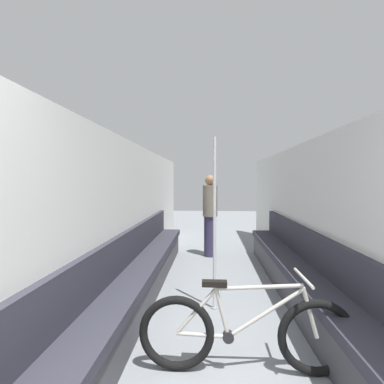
{
  "coord_description": "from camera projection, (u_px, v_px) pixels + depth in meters",
  "views": [
    {
      "loc": [
        -0.11,
        -0.5,
        1.54
      ],
      "look_at": [
        -0.37,
        3.62,
        1.39
      ],
      "focal_mm": 28.0,
      "sensor_mm": 36.0,
      "label": 1
    }
  ],
  "objects": [
    {
      "name": "bicycle",
      "position": [
        245.0,
        333.0,
        2.39
      ],
      "size": [
        1.73,
        0.46,
        0.8
      ],
      "rotation": [
        0.0,
        0.0,
        -0.11
      ],
      "color": "black",
      "rests_on": "ground"
    },
    {
      "name": "grab_pole_near",
      "position": [
        214.0,
        226.0,
        3.59
      ],
      "size": [
        0.08,
        0.08,
        2.07
      ],
      "color": "gray",
      "rests_on": "ground"
    },
    {
      "name": "wall_right",
      "position": [
        320.0,
        221.0,
        3.74
      ],
      "size": [
        0.1,
        9.83,
        2.09
      ],
      "primitive_type": "cube",
      "color": "silver",
      "rests_on": "ground"
    },
    {
      "name": "bench_seat_row_left",
      "position": [
        140.0,
        277.0,
        3.84
      ],
      "size": [
        0.42,
        5.41,
        0.91
      ],
      "color": "#3D3D42",
      "rests_on": "ground"
    },
    {
      "name": "wall_left",
      "position": [
        123.0,
        219.0,
        3.9
      ],
      "size": [
        0.1,
        9.83,
        2.09
      ],
      "primitive_type": "cube",
      "color": "silver",
      "rests_on": "ground"
    },
    {
      "name": "passenger_standing",
      "position": [
        210.0,
        214.0,
        6.12
      ],
      "size": [
        0.3,
        0.3,
        1.67
      ],
      "rotation": [
        0.0,
        0.0,
        2.23
      ],
      "color": "#332D4C",
      "rests_on": "ground"
    },
    {
      "name": "bench_seat_row_right",
      "position": [
        302.0,
        280.0,
        3.71
      ],
      "size": [
        0.42,
        5.41,
        0.91
      ],
      "color": "#3D3D42",
      "rests_on": "ground"
    }
  ]
}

